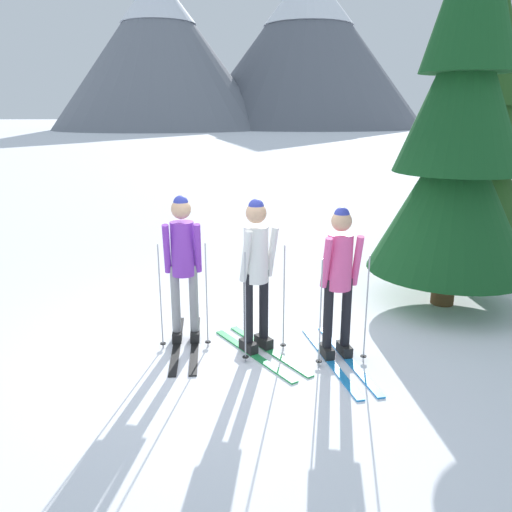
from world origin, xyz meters
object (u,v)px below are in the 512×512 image
object	(u,v)px
pine_tree_mid	(460,130)
skier_in_purple	(183,263)
skier_in_white	(257,269)
skier_in_pink	(339,278)
pine_tree_near	(489,142)

from	to	relation	value
pine_tree_mid	skier_in_purple	bearing A→B (deg)	-163.15
pine_tree_mid	skier_in_white	bearing A→B (deg)	-153.62
skier_in_white	pine_tree_mid	world-z (taller)	pine_tree_mid
pine_tree_mid	skier_in_pink	bearing A→B (deg)	-139.84
skier_in_pink	pine_tree_near	bearing A→B (deg)	48.62
skier_in_pink	pine_tree_mid	world-z (taller)	pine_tree_mid
pine_tree_near	pine_tree_mid	size ratio (longest dim) A/B	0.88
pine_tree_near	skier_in_purple	bearing A→B (deg)	-146.26
pine_tree_near	skier_in_pink	bearing A→B (deg)	-131.38
skier_in_purple	skier_in_white	bearing A→B (deg)	-18.39
skier_in_white	skier_in_pink	world-z (taller)	skier_in_white
skier_in_purple	skier_in_white	size ratio (longest dim) A/B	1.00
skier_in_purple	pine_tree_mid	world-z (taller)	pine_tree_mid
skier_in_pink	pine_tree_mid	xyz separation A→B (m)	(1.92, 1.62, 1.54)
skier_in_white	pine_tree_near	bearing A→B (deg)	40.64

